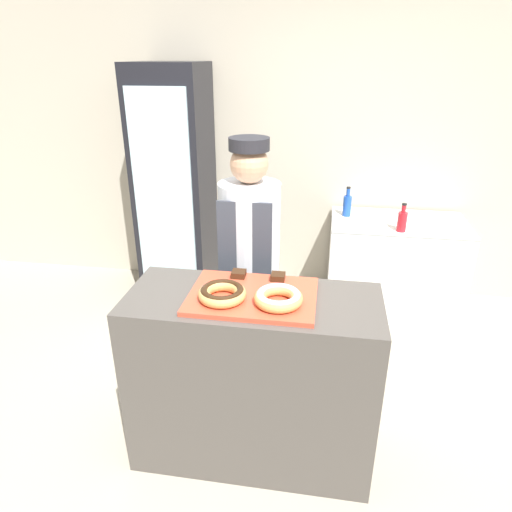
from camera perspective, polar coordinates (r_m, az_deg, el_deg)
ground_plane at (r=2.82m, az=-0.35°, el=-22.74°), size 14.00×14.00×0.00m
wall_back at (r=4.11m, az=4.66°, el=14.04°), size 8.00×0.06×2.70m
display_counter at (r=2.49m, az=-0.38°, el=-15.07°), size 1.25×0.53×0.97m
serving_tray at (r=2.21m, az=-0.42°, el=-5.02°), size 0.61×0.45×0.02m
donut_chocolate_glaze at (r=2.15m, az=-4.25°, el=-4.62°), size 0.23×0.23×0.06m
donut_light_glaze at (r=2.11m, az=2.81°, el=-5.17°), size 0.23×0.23×0.06m
brownie_back_left at (r=2.37m, az=-2.18°, el=-2.24°), size 0.07×0.07×0.03m
brownie_back_right at (r=2.34m, az=2.77°, el=-2.59°), size 0.07×0.07×0.03m
baker_person at (r=2.77m, az=-0.80°, el=-1.42°), size 0.36×0.36×1.64m
beverage_fridge at (r=4.02m, az=-10.05°, el=8.40°), size 0.58×0.60×2.00m
chest_freezer at (r=4.06m, az=16.80°, el=-1.08°), size 1.09×0.63×0.80m
bottle_blue at (r=3.90m, az=11.33°, el=6.30°), size 0.07×0.07×0.25m
bottle_red at (r=3.66m, az=17.80°, el=4.24°), size 0.07×0.07×0.22m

